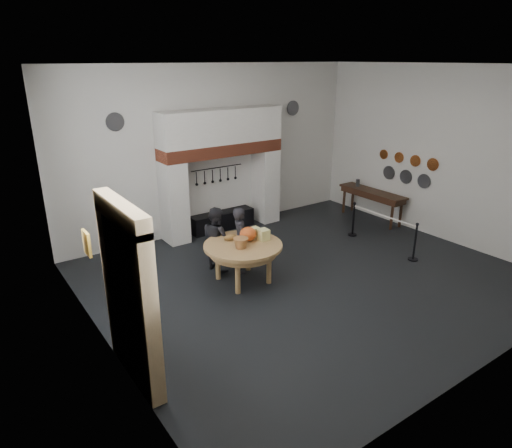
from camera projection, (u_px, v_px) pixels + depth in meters
floor at (308, 277)px, 10.22m from camera, size 9.00×8.00×0.02m
ceiling at (317, 64)px, 8.68m from camera, size 9.00×8.00×0.02m
wall_back at (215, 149)px, 12.52m from camera, size 9.00×0.02×4.50m
wall_front at (504, 238)px, 6.38m from camera, size 9.00×0.02×4.50m
wall_left at (93, 221)px, 7.02m from camera, size 0.02×8.00×4.50m
wall_right at (442, 154)px, 11.88m from camera, size 0.02×8.00×4.50m
chimney_pier_left at (174, 202)px, 11.86m from camera, size 0.55×0.70×2.15m
chimney_pier_right at (265, 185)px, 13.45m from camera, size 0.55×0.70×2.15m
hearth_brick_band at (221, 149)px, 12.23m from camera, size 3.50×0.72×0.32m
chimney_hood at (221, 126)px, 12.02m from camera, size 3.50×0.70×0.90m
iron_range at (222, 221)px, 13.00m from camera, size 1.90×0.45×0.50m
utensil_rail at (217, 168)px, 12.63m from camera, size 1.60×0.02×0.02m
door_recess at (124, 305)px, 6.61m from camera, size 0.04×1.10×2.50m
door_jamb_near at (149, 321)px, 6.11m from camera, size 0.22×0.30×2.60m
door_jamb_far at (114, 282)px, 7.18m from camera, size 0.22×0.30×2.60m
door_lintel at (120, 212)px, 6.18m from camera, size 0.22×1.70×0.30m
wall_plaque at (87, 243)px, 7.89m from camera, size 0.05×0.34×0.44m
work_table at (243, 246)px, 9.75m from camera, size 1.84×1.84×0.07m
pumpkin at (248, 234)px, 9.87m from camera, size 0.36×0.36×0.31m
cheese_block_big at (263, 235)px, 9.93m from camera, size 0.22×0.22×0.24m
cheese_block_small at (255, 232)px, 10.15m from camera, size 0.18×0.18×0.20m
wicker_basket at (241, 243)px, 9.50m from camera, size 0.35×0.35×0.22m
bread_loaf at (230, 237)px, 9.93m from camera, size 0.31×0.18×0.13m
visitor_near at (241, 240)px, 10.27m from camera, size 0.55×0.65×1.52m
visitor_far at (216, 239)px, 10.37m from camera, size 0.59×0.74×1.49m
side_table at (372, 192)px, 13.55m from camera, size 0.55×2.20×0.06m
pewter_jug at (358, 183)px, 13.97m from camera, size 0.12×0.12×0.22m
copper_pan_a at (433, 164)px, 12.11m from camera, size 0.03×0.34×0.34m
copper_pan_b at (415, 161)px, 12.54m from camera, size 0.03×0.32×0.32m
copper_pan_c at (399, 157)px, 12.96m from camera, size 0.03×0.30×0.30m
copper_pan_d at (384, 154)px, 13.38m from camera, size 0.03×0.28×0.28m
pewter_plate_left at (424, 181)px, 12.44m from camera, size 0.03×0.40×0.40m
pewter_plate_mid at (406, 177)px, 12.90m from camera, size 0.03×0.40×0.40m
pewter_plate_right at (389, 173)px, 13.36m from camera, size 0.03×0.40×0.40m
pewter_plate_back_left at (115, 122)px, 10.71m from camera, size 0.44×0.03×0.44m
pewter_plate_back_right at (293, 108)px, 13.62m from camera, size 0.44×0.03×0.44m
barrier_post_near at (415, 243)px, 10.92m from camera, size 0.05×0.05×0.90m
barrier_post_far at (353, 220)px, 12.46m from camera, size 0.05×0.05×0.90m
barrier_rope at (384, 216)px, 11.55m from camera, size 0.04×2.00×0.04m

